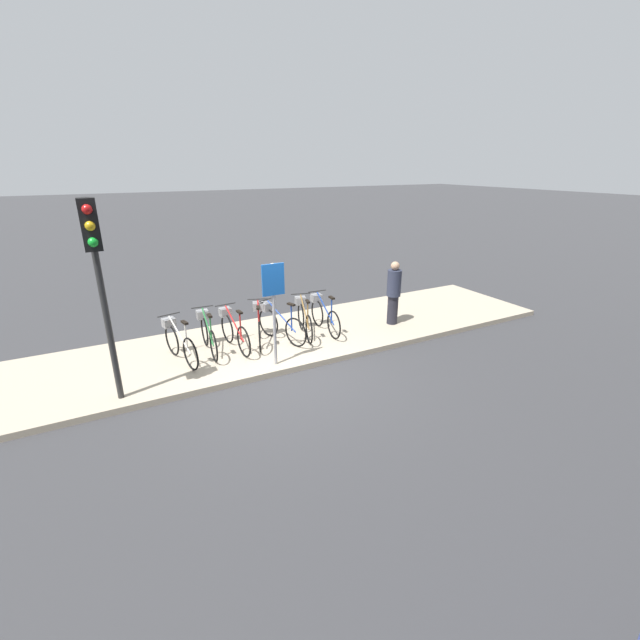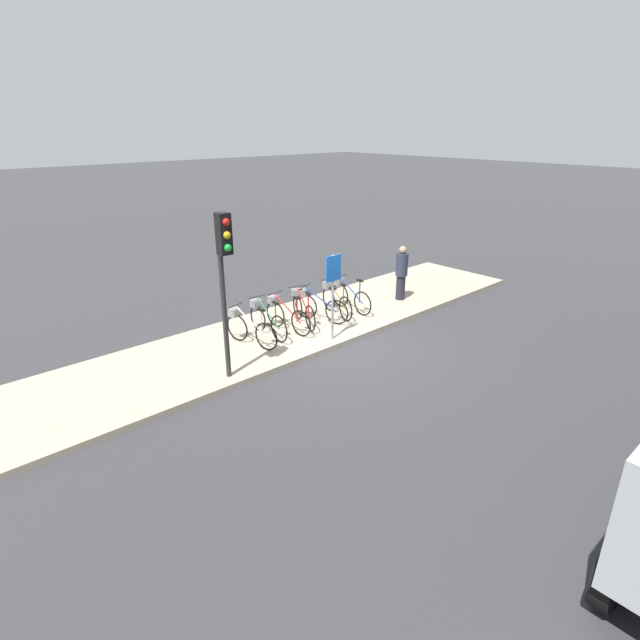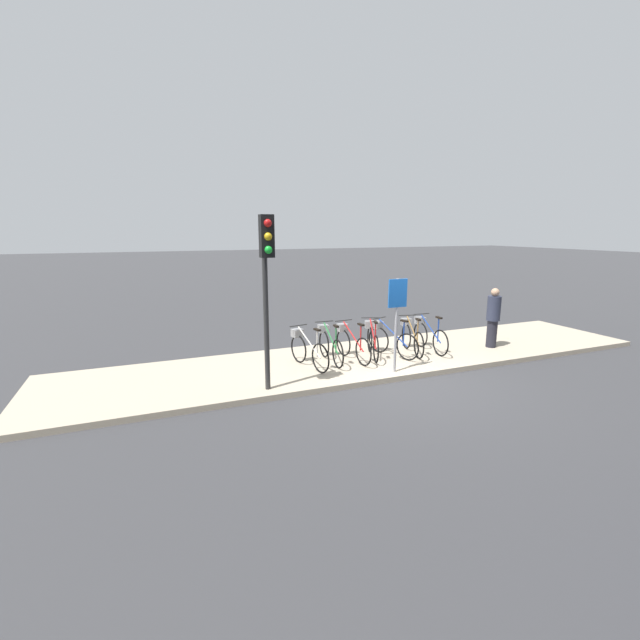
% 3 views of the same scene
% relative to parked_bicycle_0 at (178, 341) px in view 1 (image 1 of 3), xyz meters
% --- Properties ---
extents(ground_plane, '(120.00, 120.00, 0.00)m').
position_rel_parked_bicycle_0_xyz_m(ground_plane, '(1.69, -1.37, -0.55)').
color(ground_plane, '#38383A').
extents(sidewalk, '(14.72, 3.01, 0.12)m').
position_rel_parked_bicycle_0_xyz_m(sidewalk, '(1.69, 0.13, -0.49)').
color(sidewalk, '#B7A88E').
rests_on(sidewalk, ground_plane).
extents(parked_bicycle_0, '(0.50, 1.53, 0.96)m').
position_rel_parked_bicycle_0_xyz_m(parked_bicycle_0, '(0.00, 0.00, 0.00)').
color(parked_bicycle_0, black).
rests_on(parked_bicycle_0, sidewalk).
extents(parked_bicycle_1, '(0.46, 1.55, 0.96)m').
position_rel_parked_bicycle_0_xyz_m(parked_bicycle_1, '(0.62, 0.17, 0.00)').
color(parked_bicycle_1, black).
rests_on(parked_bicycle_1, sidewalk).
extents(parked_bicycle_2, '(0.46, 1.55, 0.96)m').
position_rel_parked_bicycle_0_xyz_m(parked_bicycle_2, '(1.16, 0.10, 0.00)').
color(parked_bicycle_2, black).
rests_on(parked_bicycle_2, sidewalk).
extents(parked_bicycle_3, '(0.65, 1.47, 0.96)m').
position_rel_parked_bicycle_0_xyz_m(parked_bicycle_3, '(1.76, 0.16, 0.00)').
color(parked_bicycle_3, black).
rests_on(parked_bicycle_3, sidewalk).
extents(parked_bicycle_4, '(0.64, 1.48, 0.96)m').
position_rel_parked_bicycle_0_xyz_m(parked_bicycle_4, '(2.18, 0.04, 0.00)').
color(parked_bicycle_4, black).
rests_on(parked_bicycle_4, sidewalk).
extents(parked_bicycle_5, '(0.55, 1.51, 0.96)m').
position_rel_parked_bicycle_0_xyz_m(parked_bicycle_5, '(2.82, 0.07, 0.00)').
color(parked_bicycle_5, black).
rests_on(parked_bicycle_5, sidewalk).
extents(parked_bicycle_6, '(0.46, 1.55, 0.96)m').
position_rel_parked_bicycle_0_xyz_m(parked_bicycle_6, '(3.34, 0.07, 0.00)').
color(parked_bicycle_6, black).
rests_on(parked_bicycle_6, sidewalk).
extents(pedestrian, '(0.34, 0.34, 1.56)m').
position_rel_parked_bicycle_0_xyz_m(pedestrian, '(5.07, -0.31, 0.39)').
color(pedestrian, '#23232D').
rests_on(pedestrian, sidewalk).
extents(traffic_light, '(0.24, 0.40, 3.30)m').
position_rel_parked_bicycle_0_xyz_m(traffic_light, '(-1.19, -1.14, 1.95)').
color(traffic_light, '#2D2D2D').
rests_on(traffic_light, sidewalk).
extents(sign_post, '(0.44, 0.07, 2.03)m').
position_rel_parked_bicycle_0_xyz_m(sign_post, '(1.64, -1.08, 0.96)').
color(sign_post, '#99999E').
rests_on(sign_post, sidewalk).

